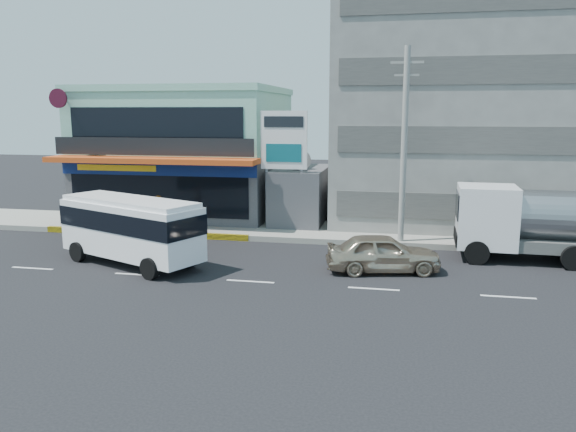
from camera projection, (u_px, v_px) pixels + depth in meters
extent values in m
plane|color=black|center=(250.00, 281.00, 22.94)|extent=(120.00, 120.00, 0.00)
cube|color=gray|center=(382.00, 234.00, 31.10)|extent=(70.00, 5.00, 0.30)
cube|color=#414146|center=(189.00, 185.00, 37.61)|extent=(12.00, 10.00, 4.00)
cube|color=#98D7C2|center=(187.00, 125.00, 36.89)|extent=(12.00, 10.00, 4.00)
cube|color=#D04918|center=(150.00, 160.00, 31.63)|extent=(12.40, 1.80, 0.30)
cube|color=navy|center=(156.00, 169.00, 32.45)|extent=(12.00, 0.12, 0.80)
cube|color=black|center=(158.00, 194.00, 32.76)|extent=(11.00, 0.06, 2.60)
cube|color=gray|center=(472.00, 109.00, 34.19)|extent=(16.00, 12.00, 14.00)
cube|color=#414146|center=(301.00, 197.00, 34.18)|extent=(3.00, 6.00, 3.50)
cylinder|color=slate|center=(299.00, 168.00, 32.89)|extent=(1.50, 1.50, 0.15)
cylinder|color=gray|center=(267.00, 177.00, 31.50)|extent=(0.16, 0.16, 6.50)
cylinder|color=gray|center=(302.00, 177.00, 31.12)|extent=(0.16, 0.16, 6.50)
cube|color=white|center=(284.00, 140.00, 30.93)|extent=(2.60, 0.18, 3.20)
cylinder|color=#999993|center=(404.00, 149.00, 28.00)|extent=(0.30, 0.30, 10.00)
cube|color=#999993|center=(407.00, 62.00, 27.23)|extent=(1.60, 0.12, 0.12)
cube|color=#999993|center=(407.00, 75.00, 27.34)|extent=(1.20, 0.10, 0.10)
cube|color=white|center=(131.00, 229.00, 25.23)|extent=(7.48, 4.97, 2.36)
cube|color=black|center=(130.00, 219.00, 25.15)|extent=(7.55, 5.03, 0.87)
cube|color=white|center=(129.00, 201.00, 25.00)|extent=(7.21, 4.70, 0.21)
cylinder|color=black|center=(78.00, 252.00, 25.94)|extent=(0.96, 0.64, 0.92)
cylinder|color=black|center=(118.00, 243.00, 27.75)|extent=(0.96, 0.64, 0.92)
cylinder|color=black|center=(150.00, 269.00, 23.15)|extent=(0.96, 0.64, 0.92)
cylinder|color=black|center=(189.00, 257.00, 24.96)|extent=(0.96, 0.64, 0.92)
imported|color=beige|center=(383.00, 253.00, 24.22)|extent=(5.19, 2.91, 1.67)
cube|color=white|center=(486.00, 216.00, 26.24)|extent=(2.73, 2.73, 2.84)
cube|color=#595956|center=(555.00, 244.00, 25.73)|extent=(8.84, 2.78, 0.55)
cylinder|color=black|center=(477.00, 253.00, 25.41)|extent=(1.11, 0.37, 1.09)
cylinder|color=black|center=(473.00, 241.00, 27.82)|extent=(1.11, 0.37, 1.09)
cylinder|color=black|center=(574.00, 258.00, 24.47)|extent=(1.11, 0.37, 1.09)
cylinder|color=black|center=(561.00, 245.00, 26.87)|extent=(1.11, 0.37, 1.09)
imported|color=#5D100D|center=(161.00, 232.00, 29.93)|extent=(2.01, 0.90, 1.02)
imported|color=#66594C|center=(160.00, 213.00, 29.74)|extent=(0.52, 0.73, 1.87)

